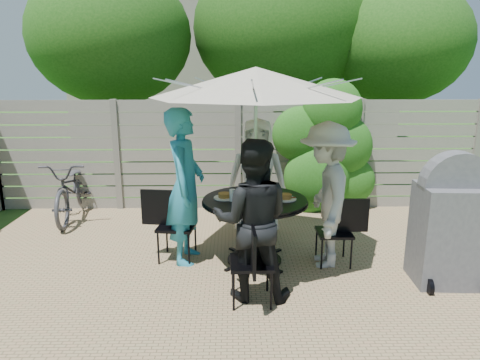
{
  "coord_description": "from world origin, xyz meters",
  "views": [
    {
      "loc": [
        -0.1,
        -4.0,
        2.26
      ],
      "look_at": [
        -0.0,
        1.05,
        0.99
      ],
      "focal_mm": 32.0,
      "sensor_mm": 36.0,
      "label": 1
    }
  ],
  "objects_px": {
    "glass_left": "(232,195)",
    "bicycle": "(73,188)",
    "umbrella": "(256,83)",
    "glass_right": "(277,191)",
    "person_front": "(252,221)",
    "chair_right": "(335,245)",
    "plate_back": "(256,189)",
    "person_right": "(326,196)",
    "plate_right": "(285,197)",
    "person_left": "(185,187)",
    "chair_front": "(251,279)",
    "patio_table": "(255,218)",
    "bbq_grill": "(451,225)",
    "glass_front": "(263,200)",
    "glass_back": "(247,187)",
    "chair_left": "(176,239)",
    "coffee_cup": "(264,189)",
    "chair_back": "(257,216)",
    "syrup_jug": "(250,191)",
    "person_back": "(257,179)",
    "plate_front": "(254,206)"
  },
  "relations": [
    {
      "from": "glass_left",
      "to": "bicycle",
      "type": "distance_m",
      "value": 3.15
    },
    {
      "from": "umbrella",
      "to": "glass_right",
      "type": "height_order",
      "value": "umbrella"
    },
    {
      "from": "person_front",
      "to": "chair_right",
      "type": "relative_size",
      "value": 2.0
    },
    {
      "from": "plate_back",
      "to": "glass_left",
      "type": "relative_size",
      "value": 1.86
    },
    {
      "from": "person_right",
      "to": "plate_right",
      "type": "distance_m",
      "value": 0.47
    },
    {
      "from": "person_left",
      "to": "person_front",
      "type": "height_order",
      "value": "person_left"
    },
    {
      "from": "chair_right",
      "to": "chair_front",
      "type": "bearing_deg",
      "value": 40.8
    },
    {
      "from": "person_left",
      "to": "plate_back",
      "type": "height_order",
      "value": "person_left"
    },
    {
      "from": "person_left",
      "to": "plate_right",
      "type": "xyz_separation_m",
      "value": [
        1.19,
        -0.1,
        -0.11
      ]
    },
    {
      "from": "person_front",
      "to": "patio_table",
      "type": "bearing_deg",
      "value": -90.0
    },
    {
      "from": "person_front",
      "to": "glass_left",
      "type": "bearing_deg",
      "value": -70.3
    },
    {
      "from": "patio_table",
      "to": "glass_left",
      "type": "height_order",
      "value": "glass_left"
    },
    {
      "from": "plate_right",
      "to": "bbq_grill",
      "type": "xyz_separation_m",
      "value": [
        1.72,
        -0.54,
        -0.16
      ]
    },
    {
      "from": "plate_right",
      "to": "glass_front",
      "type": "relative_size",
      "value": 1.86
    },
    {
      "from": "glass_left",
      "to": "bicycle",
      "type": "xyz_separation_m",
      "value": [
        -2.53,
        1.83,
        -0.4
      ]
    },
    {
      "from": "glass_back",
      "to": "bbq_grill",
      "type": "distance_m",
      "value": 2.33
    },
    {
      "from": "plate_back",
      "to": "glass_left",
      "type": "bearing_deg",
      "value": -124.09
    },
    {
      "from": "person_left",
      "to": "plate_right",
      "type": "relative_size",
      "value": 7.22
    },
    {
      "from": "chair_front",
      "to": "chair_right",
      "type": "distance_m",
      "value": 1.36
    },
    {
      "from": "glass_left",
      "to": "bbq_grill",
      "type": "distance_m",
      "value": 2.41
    },
    {
      "from": "patio_table",
      "to": "chair_front",
      "type": "height_order",
      "value": "chair_front"
    },
    {
      "from": "person_left",
      "to": "chair_left",
      "type": "bearing_deg",
      "value": 89.73
    },
    {
      "from": "plate_right",
      "to": "chair_left",
      "type": "bearing_deg",
      "value": 175.07
    },
    {
      "from": "coffee_cup",
      "to": "plate_right",
      "type": "bearing_deg",
      "value": -45.14
    },
    {
      "from": "person_front",
      "to": "coffee_cup",
      "type": "height_order",
      "value": "person_front"
    },
    {
      "from": "plate_back",
      "to": "glass_left",
      "type": "height_order",
      "value": "glass_left"
    },
    {
      "from": "person_left",
      "to": "glass_right",
      "type": "relative_size",
      "value": 13.42
    },
    {
      "from": "chair_right",
      "to": "plate_back",
      "type": "height_order",
      "value": "plate_back"
    },
    {
      "from": "chair_right",
      "to": "coffee_cup",
      "type": "distance_m",
      "value": 1.09
    },
    {
      "from": "patio_table",
      "to": "chair_back",
      "type": "xyz_separation_m",
      "value": [
        0.08,
        0.96,
        -0.31
      ]
    },
    {
      "from": "chair_back",
      "to": "coffee_cup",
      "type": "xyz_separation_m",
      "value": [
        0.04,
        -0.75,
        0.61
      ]
    },
    {
      "from": "plate_back",
      "to": "glass_front",
      "type": "relative_size",
      "value": 1.86
    },
    {
      "from": "umbrella",
      "to": "chair_back",
      "type": "relative_size",
      "value": 3.02
    },
    {
      "from": "glass_right",
      "to": "bbq_grill",
      "type": "height_order",
      "value": "bbq_grill"
    },
    {
      "from": "plate_back",
      "to": "glass_right",
      "type": "xyz_separation_m",
      "value": [
        0.24,
        -0.28,
        0.05
      ]
    },
    {
      "from": "syrup_jug",
      "to": "person_front",
      "type": "bearing_deg",
      "value": -91.01
    },
    {
      "from": "chair_back",
      "to": "person_back",
      "type": "xyz_separation_m",
      "value": [
        -0.01,
        -0.13,
        0.58
      ]
    },
    {
      "from": "chair_back",
      "to": "person_front",
      "type": "relative_size",
      "value": 0.52
    },
    {
      "from": "chair_back",
      "to": "chair_left",
      "type": "relative_size",
      "value": 0.96
    },
    {
      "from": "person_right",
      "to": "plate_front",
      "type": "distance_m",
      "value": 0.91
    },
    {
      "from": "glass_front",
      "to": "bicycle",
      "type": "relative_size",
      "value": 0.08
    },
    {
      "from": "chair_back",
      "to": "glass_front",
      "type": "bearing_deg",
      "value": -0.21
    },
    {
      "from": "person_right",
      "to": "glass_right",
      "type": "relative_size",
      "value": 12.34
    },
    {
      "from": "patio_table",
      "to": "plate_back",
      "type": "bearing_deg",
      "value": 85.09
    },
    {
      "from": "person_back",
      "to": "glass_left",
      "type": "distance_m",
      "value": 0.97
    },
    {
      "from": "bbq_grill",
      "to": "bicycle",
      "type": "bearing_deg",
      "value": 157.77
    },
    {
      "from": "bbq_grill",
      "to": "coffee_cup",
      "type": "bearing_deg",
      "value": 161.51
    },
    {
      "from": "glass_left",
      "to": "person_right",
      "type": "bearing_deg",
      "value": 0.59
    },
    {
      "from": "chair_back",
      "to": "glass_back",
      "type": "xyz_separation_m",
      "value": [
        -0.16,
        -0.69,
        0.62
      ]
    },
    {
      "from": "person_right",
      "to": "glass_front",
      "type": "relative_size",
      "value": 12.34
    }
  ]
}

